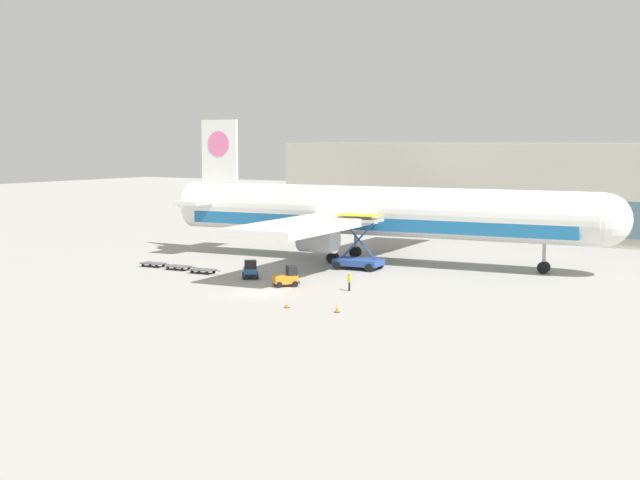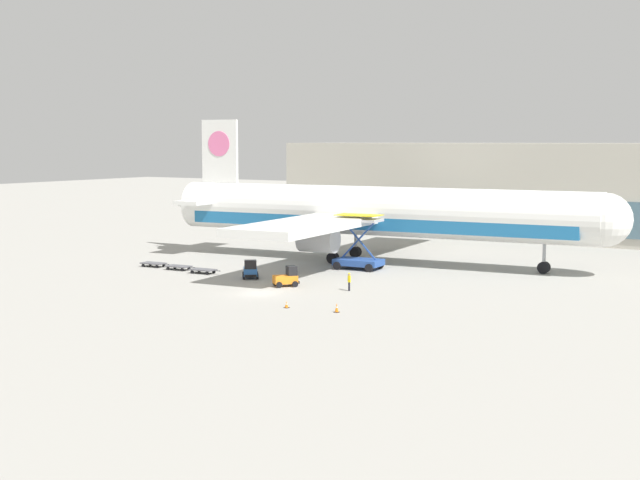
{
  "view_description": "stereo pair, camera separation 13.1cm",
  "coord_description": "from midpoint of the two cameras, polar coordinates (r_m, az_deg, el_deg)",
  "views": [
    {
      "loc": [
        48.54,
        -67.32,
        14.29
      ],
      "look_at": [
        -0.3,
        11.22,
        4.0
      ],
      "focal_mm": 50.0,
      "sensor_mm": 36.0,
      "label": 1
    },
    {
      "loc": [
        48.65,
        -67.25,
        14.29
      ],
      "look_at": [
        -0.3,
        11.22,
        4.0
      ],
      "focal_mm": 50.0,
      "sensor_mm": 36.0,
      "label": 2
    }
  ],
  "objects": [
    {
      "name": "ground_plane",
      "position": [
        84.22,
        -3.83,
        -3.44
      ],
      "size": [
        400.0,
        400.0,
        0.0
      ],
      "primitive_type": "plane",
      "color": "#9E9B93"
    },
    {
      "name": "terminal_building",
      "position": [
        135.63,
        16.06,
        3.02
      ],
      "size": [
        90.0,
        18.2,
        14.0
      ],
      "color": "#BCB7A8",
      "rests_on": "ground_plane"
    },
    {
      "name": "airplane_main",
      "position": [
        105.36,
        3.28,
        1.74
      ],
      "size": [
        58.06,
        48.52,
        17.0
      ],
      "rotation": [
        0.0,
        0.0,
        0.09
      ],
      "color": "white",
      "rests_on": "ground_plane"
    },
    {
      "name": "scissor_lift_loader",
      "position": [
        99.66,
        2.53,
        -0.57
      ],
      "size": [
        5.44,
        3.77,
        6.14
      ],
      "rotation": [
        0.0,
        0.0,
        0.09
      ],
      "color": "#284C99",
      "rests_on": "ground_plane"
    },
    {
      "name": "baggage_tug_foreground",
      "position": [
        93.27,
        -4.44,
        -1.94
      ],
      "size": [
        2.65,
        2.8,
        2.0
      ],
      "rotation": [
        0.0,
        0.0,
        -0.91
      ],
      "color": "#2D66B7",
      "rests_on": "ground_plane"
    },
    {
      "name": "baggage_tug_mid",
      "position": [
        88.08,
        -2.08,
        -2.42
      ],
      "size": [
        2.69,
        2.77,
        2.0
      ],
      "rotation": [
        0.0,
        0.0,
        0.85
      ],
      "color": "orange",
      "rests_on": "ground_plane"
    },
    {
      "name": "baggage_dolly_lead",
      "position": [
        103.42,
        -10.57,
        -1.48
      ],
      "size": [
        3.74,
        1.67,
        0.48
      ],
      "rotation": [
        0.0,
        0.0,
        0.06
      ],
      "color": "#56565B",
      "rests_on": "ground_plane"
    },
    {
      "name": "baggage_dolly_second",
      "position": [
        100.44,
        -9.0,
        -1.68
      ],
      "size": [
        3.74,
        1.67,
        0.48
      ],
      "rotation": [
        0.0,
        0.0,
        0.06
      ],
      "color": "#56565B",
      "rests_on": "ground_plane"
    },
    {
      "name": "baggage_dolly_third",
      "position": [
        97.39,
        -7.46,
        -1.91
      ],
      "size": [
        3.74,
        1.67,
        0.48
      ],
      "rotation": [
        0.0,
        0.0,
        0.06
      ],
      "color": "#56565B",
      "rests_on": "ground_plane"
    },
    {
      "name": "ground_crew_near",
      "position": [
        85.37,
        1.92,
        -2.58
      ],
      "size": [
        0.42,
        0.44,
        1.76
      ],
      "rotation": [
        0.0,
        0.0,
        5.47
      ],
      "color": "black",
      "rests_on": "ground_plane"
    },
    {
      "name": "traffic_cone_near",
      "position": [
        76.88,
        -2.11,
        -4.15
      ],
      "size": [
        0.4,
        0.4,
        0.58
      ],
      "color": "black",
      "rests_on": "ground_plane"
    },
    {
      "name": "traffic_cone_far",
      "position": [
        74.82,
        1.13,
        -4.36
      ],
      "size": [
        0.4,
        0.4,
        0.78
      ],
      "color": "black",
      "rests_on": "ground_plane"
    }
  ]
}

